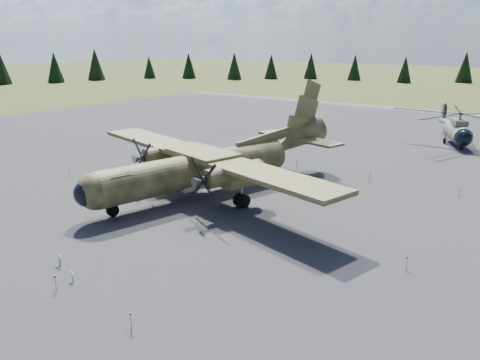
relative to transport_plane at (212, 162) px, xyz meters
The scene contains 8 objects.
ground 5.81m from the transport_plane, 66.72° to the right, with size 500.00×500.00×0.00m, color brown.
apron 6.36m from the transport_plane, 69.36° to the left, with size 120.00×120.00×0.04m, color slate.
transport_plane is the anchor object (origin of this frame).
helicopter_near 36.01m from the transport_plane, 69.13° to the left, with size 22.19×22.19×4.26m.
info_placard_left 16.64m from the transport_plane, 84.30° to the right, with size 0.48×0.31×0.70m.
info_placard_right 17.75m from the transport_plane, 76.97° to the right, with size 0.42×0.28×0.61m.
barrier_fence 5.50m from the transport_plane, 71.94° to the right, with size 33.12×29.62×0.85m.
treeline 6.13m from the transport_plane, 111.80° to the right, with size 287.42×286.18×10.96m.
Camera 1 is at (23.29, -25.77, 12.87)m, focal length 35.00 mm.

